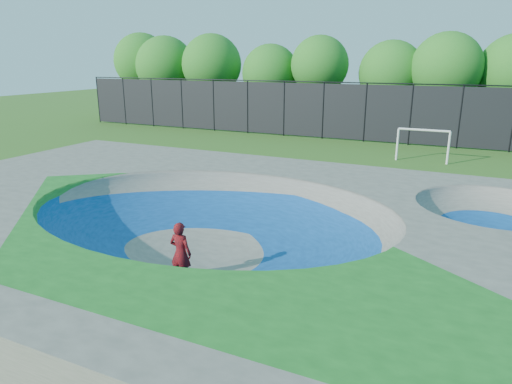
# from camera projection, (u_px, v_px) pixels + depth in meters

# --- Properties ---
(ground) EXTENTS (120.00, 120.00, 0.00)m
(ground) POSITION_uv_depth(u_px,v_px,m) (211.00, 252.00, 13.62)
(ground) COLOR #2C5618
(ground) RESTS_ON ground
(skate_deck) EXTENTS (22.00, 14.00, 1.50)m
(skate_deck) POSITION_uv_depth(u_px,v_px,m) (210.00, 229.00, 13.41)
(skate_deck) COLOR gray
(skate_deck) RESTS_ON ground
(skater) EXTENTS (0.60, 0.40, 1.65)m
(skater) POSITION_uv_depth(u_px,v_px,m) (181.00, 253.00, 11.55)
(skater) COLOR #B70E11
(skater) RESTS_ON ground
(skateboard) EXTENTS (0.80, 0.31, 0.05)m
(skateboard) POSITION_uv_depth(u_px,v_px,m) (182.00, 282.00, 11.78)
(skateboard) COLOR black
(skateboard) RESTS_ON ground
(soccer_goal) EXTENTS (2.82, 0.12, 1.86)m
(soccer_goal) POSITION_uv_depth(u_px,v_px,m) (423.00, 139.00, 25.22)
(soccer_goal) COLOR silver
(soccer_goal) RESTS_ON ground
(fence) EXTENTS (48.09, 0.09, 4.04)m
(fence) POSITION_uv_depth(u_px,v_px,m) (365.00, 111.00, 31.30)
(fence) COLOR black
(fence) RESTS_ON ground
(treeline) EXTENTS (51.87, 7.00, 8.05)m
(treeline) POSITION_uv_depth(u_px,v_px,m) (339.00, 67.00, 36.17)
(treeline) COLOR #412C20
(treeline) RESTS_ON ground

